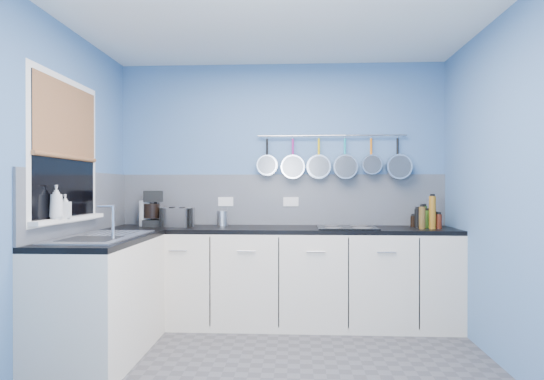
# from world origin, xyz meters

# --- Properties ---
(floor) EXTENTS (3.20, 3.00, 0.02)m
(floor) POSITION_xyz_m (0.00, 0.00, -0.01)
(floor) COLOR #47474C
(floor) RESTS_ON ground
(ceiling) EXTENTS (3.20, 3.00, 0.02)m
(ceiling) POSITION_xyz_m (0.00, 0.00, 2.51)
(ceiling) COLOR white
(ceiling) RESTS_ON ground
(wall_back) EXTENTS (3.20, 0.02, 2.50)m
(wall_back) POSITION_xyz_m (0.00, 1.51, 1.25)
(wall_back) COLOR #4A71A5
(wall_back) RESTS_ON ground
(wall_front) EXTENTS (3.20, 0.02, 2.50)m
(wall_front) POSITION_xyz_m (0.00, -1.51, 1.25)
(wall_front) COLOR #4A71A5
(wall_front) RESTS_ON ground
(wall_left) EXTENTS (0.02, 3.00, 2.50)m
(wall_left) POSITION_xyz_m (-1.61, 0.00, 1.25)
(wall_left) COLOR #4A71A5
(wall_left) RESTS_ON ground
(wall_right) EXTENTS (0.02, 3.00, 2.50)m
(wall_right) POSITION_xyz_m (1.61, 0.00, 1.25)
(wall_right) COLOR #4A71A5
(wall_right) RESTS_ON ground
(backsplash_back) EXTENTS (3.20, 0.02, 0.50)m
(backsplash_back) POSITION_xyz_m (0.00, 1.49, 1.15)
(backsplash_back) COLOR slate
(backsplash_back) RESTS_ON wall_back
(backsplash_left) EXTENTS (0.02, 1.80, 0.50)m
(backsplash_left) POSITION_xyz_m (-1.59, 0.60, 1.15)
(backsplash_left) COLOR slate
(backsplash_left) RESTS_ON wall_left
(cabinet_run_back) EXTENTS (3.20, 0.60, 0.86)m
(cabinet_run_back) POSITION_xyz_m (0.00, 1.20, 0.43)
(cabinet_run_back) COLOR beige
(cabinet_run_back) RESTS_ON ground
(worktop_back) EXTENTS (3.20, 0.60, 0.04)m
(worktop_back) POSITION_xyz_m (0.00, 1.20, 0.88)
(worktop_back) COLOR black
(worktop_back) RESTS_ON cabinet_run_back
(cabinet_run_left) EXTENTS (0.60, 1.20, 0.86)m
(cabinet_run_left) POSITION_xyz_m (-1.30, 0.30, 0.43)
(cabinet_run_left) COLOR beige
(cabinet_run_left) RESTS_ON ground
(worktop_left) EXTENTS (0.60, 1.20, 0.04)m
(worktop_left) POSITION_xyz_m (-1.30, 0.30, 0.88)
(worktop_left) COLOR black
(worktop_left) RESTS_ON cabinet_run_left
(window_frame) EXTENTS (0.01, 1.00, 1.10)m
(window_frame) POSITION_xyz_m (-1.58, 0.30, 1.55)
(window_frame) COLOR white
(window_frame) RESTS_ON wall_left
(window_glass) EXTENTS (0.01, 0.90, 1.00)m
(window_glass) POSITION_xyz_m (-1.57, 0.30, 1.55)
(window_glass) COLOR black
(window_glass) RESTS_ON wall_left
(bamboo_blind) EXTENTS (0.01, 0.90, 0.55)m
(bamboo_blind) POSITION_xyz_m (-1.56, 0.30, 1.77)
(bamboo_blind) COLOR #90613C
(bamboo_blind) RESTS_ON wall_left
(window_sill) EXTENTS (0.10, 0.98, 0.03)m
(window_sill) POSITION_xyz_m (-1.55, 0.30, 1.04)
(window_sill) COLOR white
(window_sill) RESTS_ON wall_left
(sink_unit) EXTENTS (0.50, 0.95, 0.01)m
(sink_unit) POSITION_xyz_m (-1.30, 0.30, 0.90)
(sink_unit) COLOR silver
(sink_unit) RESTS_ON worktop_left
(mixer_tap) EXTENTS (0.12, 0.08, 0.26)m
(mixer_tap) POSITION_xyz_m (-1.14, 0.12, 1.03)
(mixer_tap) COLOR silver
(mixer_tap) RESTS_ON worktop_left
(socket_left) EXTENTS (0.15, 0.01, 0.09)m
(socket_left) POSITION_xyz_m (-0.55, 1.48, 1.13)
(socket_left) COLOR white
(socket_left) RESTS_ON backsplash_back
(socket_right) EXTENTS (0.15, 0.01, 0.09)m
(socket_right) POSITION_xyz_m (0.10, 1.48, 1.13)
(socket_right) COLOR white
(socket_right) RESTS_ON backsplash_back
(pot_rail) EXTENTS (1.45, 0.02, 0.02)m
(pot_rail) POSITION_xyz_m (0.50, 1.45, 1.78)
(pot_rail) COLOR silver
(pot_rail) RESTS_ON wall_back
(soap_bottle_a) EXTENTS (0.12, 0.12, 0.24)m
(soap_bottle_a) POSITION_xyz_m (-1.53, 0.08, 1.17)
(soap_bottle_a) COLOR white
(soap_bottle_a) RESTS_ON window_sill
(soap_bottle_b) EXTENTS (0.10, 0.10, 0.17)m
(soap_bottle_b) POSITION_xyz_m (-1.53, 0.20, 1.14)
(soap_bottle_b) COLOR white
(soap_bottle_b) RESTS_ON window_sill
(paper_towel) EXTENTS (0.13, 0.13, 0.25)m
(paper_towel) POSITION_xyz_m (-1.30, 1.26, 1.02)
(paper_towel) COLOR white
(paper_towel) RESTS_ON worktop_back
(coffee_maker) EXTENTS (0.25, 0.26, 0.34)m
(coffee_maker) POSITION_xyz_m (-1.22, 1.25, 1.07)
(coffee_maker) COLOR black
(coffee_maker) RESTS_ON worktop_back
(toaster) EXTENTS (0.31, 0.24, 0.18)m
(toaster) POSITION_xyz_m (-0.97, 1.23, 0.99)
(toaster) COLOR silver
(toaster) RESTS_ON worktop_back
(canister) EXTENTS (0.13, 0.13, 0.14)m
(canister) POSITION_xyz_m (-0.56, 1.33, 0.97)
(canister) COLOR silver
(canister) RESTS_ON worktop_back
(hob) EXTENTS (0.53, 0.47, 0.01)m
(hob) POSITION_xyz_m (0.61, 1.15, 0.91)
(hob) COLOR black
(hob) RESTS_ON worktop_back
(pan_0) EXTENTS (0.20, 0.06, 0.39)m
(pan_0) POSITION_xyz_m (-0.13, 1.44, 1.59)
(pan_0) COLOR silver
(pan_0) RESTS_ON pot_rail
(pan_1) EXTENTS (0.23, 0.08, 0.42)m
(pan_1) POSITION_xyz_m (0.12, 1.44, 1.57)
(pan_1) COLOR silver
(pan_1) RESTS_ON pot_rail
(pan_2) EXTENTS (0.23, 0.07, 0.42)m
(pan_2) POSITION_xyz_m (0.37, 1.44, 1.57)
(pan_2) COLOR silver
(pan_2) RESTS_ON pot_rail
(pan_3) EXTENTS (0.24, 0.10, 0.43)m
(pan_3) POSITION_xyz_m (0.63, 1.44, 1.57)
(pan_3) COLOR silver
(pan_3) RESTS_ON pot_rail
(pan_4) EXTENTS (0.19, 0.09, 0.38)m
(pan_4) POSITION_xyz_m (0.88, 1.44, 1.59)
(pan_4) COLOR silver
(pan_4) RESTS_ON pot_rail
(pan_5) EXTENTS (0.24, 0.12, 0.43)m
(pan_5) POSITION_xyz_m (1.14, 1.44, 1.56)
(pan_5) COLOR silver
(pan_5) RESTS_ON pot_rail
(condiment_0) EXTENTS (0.06, 0.06, 0.11)m
(condiment_0) POSITION_xyz_m (1.44, 1.31, 0.96)
(condiment_0) COLOR olive
(condiment_0) RESTS_ON worktop_back
(condiment_1) EXTENTS (0.06, 0.06, 0.20)m
(condiment_1) POSITION_xyz_m (1.35, 1.31, 1.00)
(condiment_1) COLOR #265919
(condiment_1) RESTS_ON worktop_back
(condiment_2) EXTENTS (0.05, 0.05, 0.10)m
(condiment_2) POSITION_xyz_m (1.25, 1.32, 0.95)
(condiment_2) COLOR black
(condiment_2) RESTS_ON worktop_back
(condiment_3) EXTENTS (0.05, 0.05, 0.13)m
(condiment_3) POSITION_xyz_m (1.43, 1.20, 0.97)
(condiment_3) COLOR brown
(condiment_3) RESTS_ON worktop_back
(condiment_4) EXTENTS (0.06, 0.06, 0.16)m
(condiment_4) POSITION_xyz_m (1.35, 1.20, 0.98)
(condiment_4) COLOR #3F721E
(condiment_4) RESTS_ON worktop_back
(condiment_5) EXTENTS (0.05, 0.05, 0.17)m
(condiment_5) POSITION_xyz_m (1.27, 1.23, 0.99)
(condiment_5) COLOR black
(condiment_5) RESTS_ON worktop_back
(condiment_6) EXTENTS (0.06, 0.06, 0.13)m
(condiment_6) POSITION_xyz_m (1.43, 1.14, 0.97)
(condiment_6) COLOR #4C190C
(condiment_6) RESTS_ON worktop_back
(condiment_7) EXTENTS (0.06, 0.06, 0.29)m
(condiment_7) POSITION_xyz_m (1.37, 1.12, 1.05)
(condiment_7) COLOR #8C5914
(condiment_7) RESTS_ON worktop_back
(condiment_8) EXTENTS (0.06, 0.06, 0.20)m
(condiment_8) POSITION_xyz_m (1.28, 1.10, 1.00)
(condiment_8) COLOR brown
(condiment_8) RESTS_ON worktop_back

